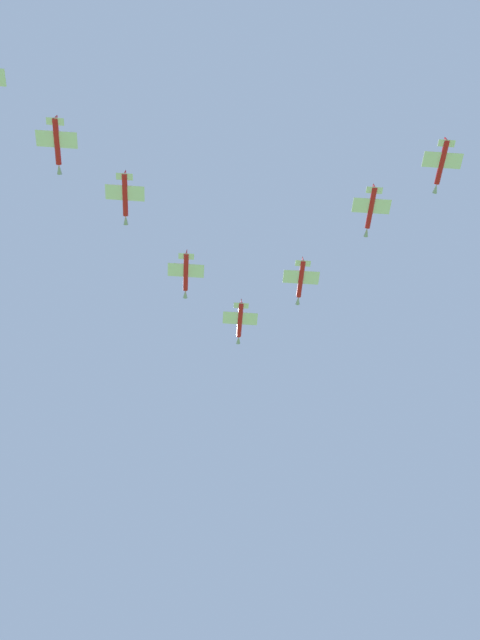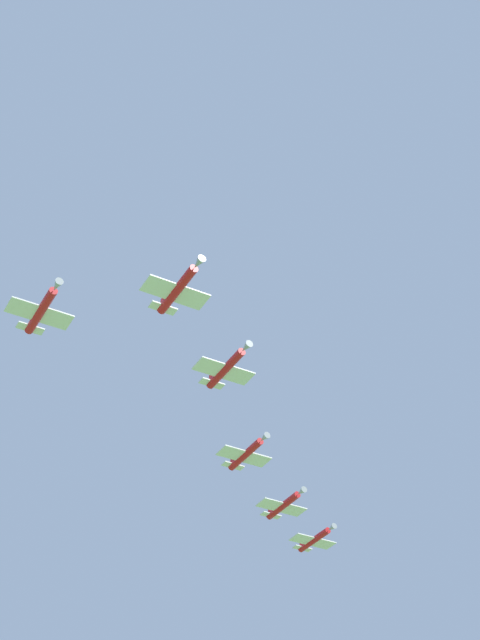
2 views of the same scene
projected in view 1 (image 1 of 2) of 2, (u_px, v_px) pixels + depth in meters
jet_lead at (240, 321)px, 143.96m from camera, size 8.52×9.87×2.27m
jet_port_inner at (186, 273)px, 137.47m from camera, size 8.52×9.87×2.27m
jet_starboard_inner at (301, 280)px, 138.35m from camera, size 8.52×9.87×2.27m
jet_port_outer at (125, 196)px, 127.40m from camera, size 8.52×9.87×2.27m
jet_starboard_outer at (371, 209)px, 130.33m from camera, size 8.52×9.87×2.27m
jet_center_rear at (57, 143)px, 120.93m from camera, size 8.52×9.87×2.27m
jet_port_trail at (442, 164)px, 126.03m from camera, size 8.52×9.87×2.27m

